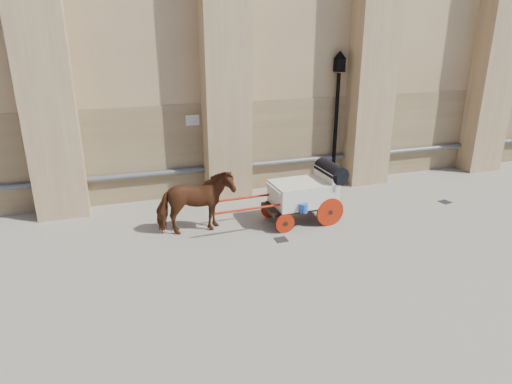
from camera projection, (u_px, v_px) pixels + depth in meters
name	position (u px, v px, depth m)	size (l,w,h in m)	color
ground	(299.00, 238.00, 12.04)	(90.00, 90.00, 0.00)	gray
horse	(196.00, 203.00, 12.06)	(0.92, 2.03, 1.71)	#562510
carriage	(307.00, 191.00, 12.81)	(3.82, 1.39, 1.65)	black
street_lamp	(336.00, 115.00, 15.42)	(0.42, 0.42, 4.50)	black
drain_grate_near	(281.00, 240.00, 11.92)	(0.32, 0.32, 0.01)	black
drain_grate_far	(445.00, 202.00, 14.45)	(0.32, 0.32, 0.01)	black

